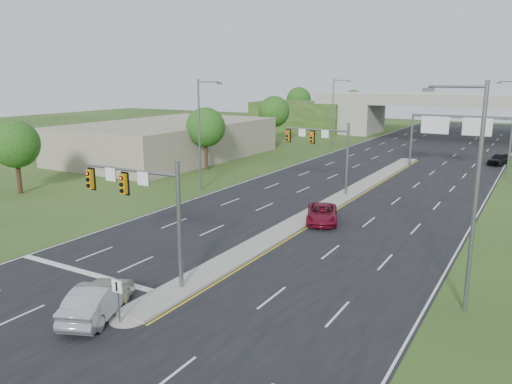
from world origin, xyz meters
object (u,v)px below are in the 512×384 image
Objects in this scene: sign_gantry at (458,127)px; car_silver at (98,300)px; signal_mast_far at (325,146)px; overpass at (450,119)px; car_far_c at (499,159)px; signal_mast_near at (145,199)px; keep_right_sign at (118,294)px; car_far_a at (322,214)px.

sign_gantry reaches higher than car_silver.
signal_mast_far is 0.09× the size of overpass.
sign_gantry is 9.33m from car_far_c.
sign_gantry is 35.75m from overpass.
signal_mast_near is at bearing -101.25° from sign_gantry.
keep_right_sign reaches higher than car_silver.
overpass reaches higher than keep_right_sign.
car_far_c is at bearing 58.15° from sign_gantry.
signal_mast_near reaches higher than car_silver.
sign_gantry is (8.95, 19.99, 0.51)m from signal_mast_far.
sign_gantry is 50.19m from car_silver.
signal_mast_far is 3.18× the size of keep_right_sign.
keep_right_sign reaches higher than car_far_a.
sign_gantry reaches higher than car_far_a.
car_far_c is at bearing 63.79° from signal_mast_far.
overpass reaches higher than signal_mast_far.
signal_mast_near reaches higher than keep_right_sign.
signal_mast_far is 21.91m from sign_gantry.
car_silver is 57.65m from car_far_c.
car_far_a is 1.15× the size of car_far_c.
overpass is at bearing 126.29° from car_far_c.
signal_mast_far is at bearing -114.11° from sign_gantry.
sign_gantry reaches higher than keep_right_sign.
car_far_c is (11.00, -28.13, -2.79)m from overpass.
sign_gantry is at bearing 65.89° from signal_mast_far.
signal_mast_far is (0.00, 25.00, 0.00)m from signal_mast_near.
signal_mast_near is at bearing 116.94° from keep_right_sign.
signal_mast_near is 5.87m from car_silver.
sign_gantry is (6.68, 49.45, 3.72)m from keep_right_sign.
sign_gantry is 2.34× the size of car_silver.
keep_right_sign is at bearing -86.10° from car_far_c.
overpass is (2.26, 80.07, -1.17)m from signal_mast_near.
overpass reaches higher than car_far_a.
signal_mast_far is at bearing -101.28° from car_far_c.
keep_right_sign is (2.26, -4.45, -3.21)m from signal_mast_near.
overpass is 18.38× the size of car_far_c.
overpass is (-6.68, 35.08, -1.69)m from sign_gantry.
car_silver is at bearing -91.02° from overpass.
keep_right_sign is 0.19× the size of sign_gantry.
signal_mast_far reaches higher than car_far_a.
signal_mast_near is 3.18× the size of keep_right_sign.
overpass is 15.95× the size of car_far_a.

